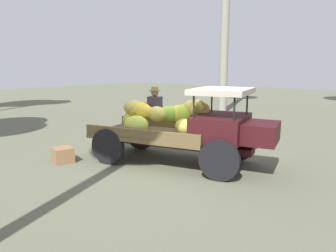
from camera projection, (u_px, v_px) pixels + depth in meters
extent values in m
plane|color=#5E5F4B|center=(171.00, 164.00, 7.92)|extent=(60.00, 60.00, 0.00)
cube|color=#371014|center=(172.00, 143.00, 7.98)|extent=(3.99, 1.38, 0.16)
cylinder|color=black|center=(237.00, 144.00, 8.10)|extent=(0.89, 0.34, 0.88)
cylinder|color=black|center=(219.00, 160.00, 6.67)|extent=(0.89, 0.34, 0.88)
cylinder|color=black|center=(141.00, 134.00, 9.26)|extent=(0.89, 0.34, 0.88)
cylinder|color=black|center=(108.00, 147.00, 7.84)|extent=(0.89, 0.34, 0.88)
cube|color=brown|center=(156.00, 134.00, 8.13)|extent=(3.32, 2.38, 0.10)
cube|color=brown|center=(169.00, 123.00, 8.82)|extent=(2.93, 0.79, 0.22)
cube|color=brown|center=(140.00, 134.00, 7.39)|extent=(2.93, 0.79, 0.22)
cube|color=#371014|center=(221.00, 127.00, 7.37)|extent=(1.43, 1.74, 0.55)
cube|color=#371014|center=(261.00, 133.00, 7.00)|extent=(0.93, 1.20, 0.44)
cylinder|color=black|center=(247.00, 101.00, 7.66)|extent=(0.04, 0.04, 0.55)
cylinder|color=black|center=(234.00, 108.00, 6.51)|extent=(0.04, 0.04, 0.55)
cylinder|color=black|center=(212.00, 100.00, 8.03)|extent=(0.04, 0.04, 0.55)
cylinder|color=black|center=(194.00, 105.00, 6.87)|extent=(0.04, 0.04, 0.55)
cube|color=#B8A697|center=(222.00, 91.00, 7.22)|extent=(1.55, 1.77, 0.12)
ellipsoid|color=yellow|center=(179.00, 114.00, 7.85)|extent=(0.57, 0.48, 0.53)
ellipsoid|color=gold|center=(197.00, 107.00, 7.85)|extent=(0.62, 0.53, 0.40)
ellipsoid|color=gold|center=(200.00, 110.00, 7.88)|extent=(0.57, 0.65, 0.54)
ellipsoid|color=tan|center=(133.00, 107.00, 8.36)|extent=(0.67, 0.67, 0.42)
ellipsoid|color=#BDCD47|center=(130.00, 120.00, 8.41)|extent=(0.58, 0.57, 0.46)
ellipsoid|color=gold|center=(185.00, 127.00, 7.42)|extent=(0.64, 0.59, 0.50)
ellipsoid|color=gold|center=(144.00, 112.00, 7.93)|extent=(0.54, 0.47, 0.44)
ellipsoid|color=#A6C735|center=(184.00, 113.00, 7.75)|extent=(0.60, 0.55, 0.53)
ellipsoid|color=#B0BA41|center=(192.00, 109.00, 7.78)|extent=(0.70, 0.72, 0.57)
ellipsoid|color=#89BA36|center=(169.00, 114.00, 7.89)|extent=(0.75, 0.76, 0.54)
ellipsoid|color=gold|center=(157.00, 114.00, 7.81)|extent=(0.74, 0.68, 0.47)
ellipsoid|color=gold|center=(140.00, 110.00, 8.32)|extent=(0.74, 0.77, 0.53)
ellipsoid|color=gold|center=(190.00, 109.00, 7.74)|extent=(0.66, 0.61, 0.42)
ellipsoid|color=#BDCB49|center=(136.00, 125.00, 7.73)|extent=(0.76, 0.64, 0.56)
cylinder|color=olive|center=(159.00, 132.00, 9.66)|extent=(0.15, 0.15, 0.87)
cylinder|color=olive|center=(151.00, 131.00, 9.78)|extent=(0.15, 0.15, 0.87)
cube|color=#423A3E|center=(155.00, 107.00, 9.58)|extent=(0.44, 0.31, 0.61)
cylinder|color=#423A3E|center=(156.00, 104.00, 9.43)|extent=(0.37, 0.34, 0.10)
cylinder|color=#423A3E|center=(150.00, 104.00, 9.53)|extent=(0.28, 0.40, 0.10)
sphere|color=olive|center=(155.00, 93.00, 9.51)|extent=(0.22, 0.22, 0.22)
cylinder|color=olive|center=(155.00, 91.00, 9.49)|extent=(0.34, 0.34, 0.02)
cylinder|color=olive|center=(155.00, 89.00, 9.48)|extent=(0.20, 0.20, 0.10)
cube|color=olive|center=(63.00, 155.00, 8.01)|extent=(0.59, 0.58, 0.38)
cylinder|color=gray|center=(225.00, 14.00, 15.88)|extent=(0.42, 0.42, 9.88)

